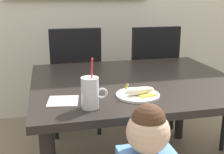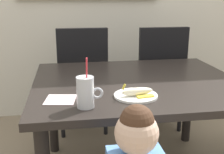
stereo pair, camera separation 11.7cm
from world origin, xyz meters
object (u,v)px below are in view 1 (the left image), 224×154
at_px(paper_napkin, 63,101).
at_px(snack_plate, 138,95).
at_px(dining_chair_left, 75,75).
at_px(milk_cup, 90,94).
at_px(dining_chair_right, 150,72).
at_px(dining_table, 135,93).
at_px(peeled_banana, 140,91).

bearing_deg(paper_napkin, snack_plate, -1.41).
xyz_separation_m(dining_chair_left, milk_cup, (-0.05, -1.18, 0.23)).
xyz_separation_m(snack_plate, paper_napkin, (-0.39, 0.01, -0.00)).
relative_size(snack_plate, paper_napkin, 1.53).
bearing_deg(milk_cup, dining_chair_right, 57.40).
bearing_deg(dining_chair_left, snack_plate, 101.64).
bearing_deg(dining_chair_right, paper_napkin, 50.26).
distance_m(dining_table, milk_cup, 0.55).
height_order(milk_cup, snack_plate, milk_cup).
relative_size(dining_chair_right, milk_cup, 3.85).
xyz_separation_m(peeled_banana, paper_napkin, (-0.40, 0.02, -0.03)).
bearing_deg(dining_chair_left, peeled_banana, 101.86).
height_order(snack_plate, paper_napkin, snack_plate).
height_order(dining_table, dining_chair_left, dining_chair_left).
xyz_separation_m(dining_table, dining_chair_left, (-0.30, 0.79, -0.08)).
xyz_separation_m(dining_chair_left, paper_napkin, (-0.17, -1.07, 0.17)).
distance_m(peeled_banana, paper_napkin, 0.40).
distance_m(dining_chair_right, snack_plate, 1.14).
xyz_separation_m(dining_chair_left, dining_chair_right, (0.68, -0.05, 0.00)).
bearing_deg(dining_table, snack_plate, -105.18).
relative_size(milk_cup, snack_plate, 1.08).
bearing_deg(snack_plate, milk_cup, -158.63).
distance_m(dining_chair_left, snack_plate, 1.11).
bearing_deg(dining_chair_left, dining_table, 110.90).
xyz_separation_m(dining_table, dining_chair_right, (0.38, 0.74, -0.08)).
distance_m(dining_chair_left, paper_napkin, 1.10).
xyz_separation_m(dining_table, peeled_banana, (-0.07, -0.30, 0.12)).
relative_size(dining_chair_left, snack_plate, 4.17).
distance_m(milk_cup, peeled_banana, 0.29).
bearing_deg(snack_plate, paper_napkin, 178.59).
relative_size(dining_table, paper_napkin, 8.53).
distance_m(dining_table, snack_plate, 0.32).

